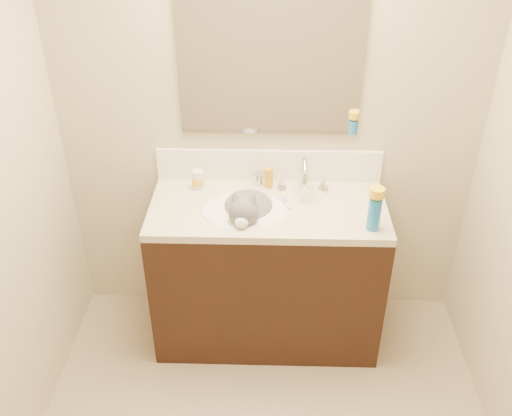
# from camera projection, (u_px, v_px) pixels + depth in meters

# --- Properties ---
(room_shell) EXTENTS (2.24, 2.54, 2.52)m
(room_shell) POSITION_uv_depth(u_px,v_px,m) (267.00, 207.00, 1.72)
(room_shell) COLOR #BBAC8B
(room_shell) RESTS_ON ground
(vanity_cabinet) EXTENTS (1.20, 0.55, 0.82)m
(vanity_cabinet) POSITION_uv_depth(u_px,v_px,m) (267.00, 275.00, 3.12)
(vanity_cabinet) COLOR black
(vanity_cabinet) RESTS_ON ground
(counter_slab) EXTENTS (1.20, 0.55, 0.04)m
(counter_slab) POSITION_uv_depth(u_px,v_px,m) (268.00, 209.00, 2.89)
(counter_slab) COLOR beige
(counter_slab) RESTS_ON vanity_cabinet
(basin) EXTENTS (0.45, 0.36, 0.14)m
(basin) POSITION_uv_depth(u_px,v_px,m) (244.00, 221.00, 2.89)
(basin) COLOR white
(basin) RESTS_ON vanity_cabinet
(faucet) EXTENTS (0.28, 0.20, 0.21)m
(faucet) POSITION_uv_depth(u_px,v_px,m) (303.00, 178.00, 2.94)
(faucet) COLOR silver
(faucet) RESTS_ON counter_slab
(cat) EXTENTS (0.32, 0.41, 0.32)m
(cat) POSITION_uv_depth(u_px,v_px,m) (248.00, 213.00, 2.88)
(cat) COLOR #535153
(cat) RESTS_ON basin
(backsplash) EXTENTS (1.20, 0.02, 0.18)m
(backsplash) POSITION_uv_depth(u_px,v_px,m) (269.00, 165.00, 3.05)
(backsplash) COLOR white
(backsplash) RESTS_ON counter_slab
(mirror) EXTENTS (0.90, 0.02, 0.80)m
(mirror) POSITION_uv_depth(u_px,v_px,m) (270.00, 57.00, 2.72)
(mirror) COLOR white
(mirror) RESTS_ON room_shell
(pill_bottle) EXTENTS (0.06, 0.06, 0.10)m
(pill_bottle) POSITION_uv_depth(u_px,v_px,m) (198.00, 180.00, 2.99)
(pill_bottle) COLOR silver
(pill_bottle) RESTS_ON counter_slab
(pill_label) EXTENTS (0.07, 0.07, 0.04)m
(pill_label) POSITION_uv_depth(u_px,v_px,m) (198.00, 181.00, 3.00)
(pill_label) COLOR #F4A428
(pill_label) RESTS_ON pill_bottle
(silver_jar) EXTENTS (0.06, 0.06, 0.06)m
(silver_jar) POSITION_uv_depth(u_px,v_px,m) (258.00, 179.00, 3.04)
(silver_jar) COLOR #B7B7BC
(silver_jar) RESTS_ON counter_slab
(amber_bottle) EXTENTS (0.05, 0.05, 0.11)m
(amber_bottle) POSITION_uv_depth(u_px,v_px,m) (269.00, 178.00, 3.00)
(amber_bottle) COLOR orange
(amber_bottle) RESTS_ON counter_slab
(toothbrush) EXTENTS (0.05, 0.15, 0.01)m
(toothbrush) POSITION_uv_depth(u_px,v_px,m) (286.00, 200.00, 2.91)
(toothbrush) COLOR silver
(toothbrush) RESTS_ON counter_slab
(toothbrush_head) EXTENTS (0.02, 0.03, 0.02)m
(toothbrush_head) POSITION_uv_depth(u_px,v_px,m) (286.00, 200.00, 2.91)
(toothbrush_head) COLOR #6F8DED
(toothbrush_head) RESTS_ON counter_slab
(spray_can) EXTENTS (0.08, 0.08, 0.17)m
(spray_can) POSITION_uv_depth(u_px,v_px,m) (374.00, 214.00, 2.66)
(spray_can) COLOR blue
(spray_can) RESTS_ON counter_slab
(spray_cap) EXTENTS (0.09, 0.09, 0.04)m
(spray_cap) POSITION_uv_depth(u_px,v_px,m) (377.00, 192.00, 2.60)
(spray_cap) COLOR yellow
(spray_cap) RESTS_ON spray_can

